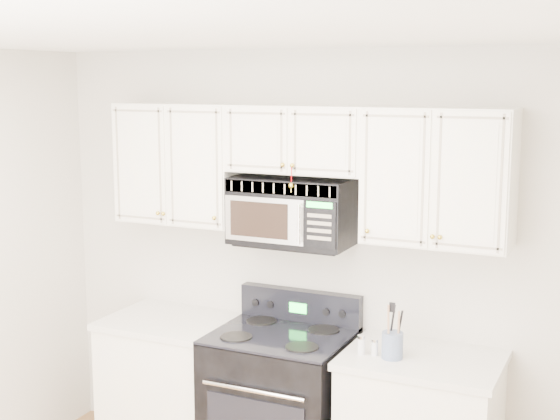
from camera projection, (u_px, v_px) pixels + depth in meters
The scene contains 8 objects.
room at pixel (149, 351), 3.25m from camera, with size 3.51×3.51×2.61m.
base_cabinet_left at pixel (176, 393), 5.01m from camera, with size 0.86×0.65×0.92m.
range at pixel (281, 406), 4.67m from camera, with size 0.79×0.72×1.13m.
upper_cabinets at pixel (300, 163), 4.56m from camera, with size 2.44×0.37×0.75m.
microwave at pixel (292, 211), 4.61m from camera, with size 0.72×0.41×0.40m.
utensil_crock at pixel (392, 344), 4.23m from camera, with size 0.12×0.12×0.31m.
shaker_salt at pixel (375, 347), 4.27m from camera, with size 0.04×0.04×0.09m.
shaker_pepper at pixel (361, 345), 4.29m from camera, with size 0.05×0.05×0.11m.
Camera 1 is at (1.80, -2.59, 2.42)m, focal length 50.00 mm.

